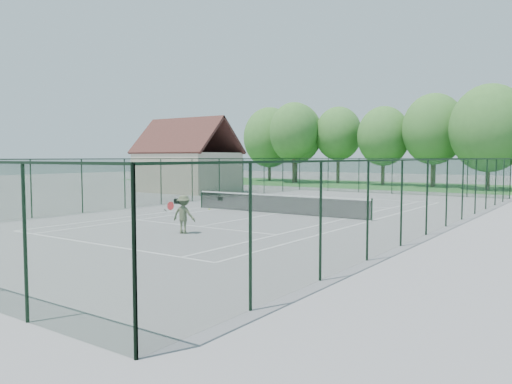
% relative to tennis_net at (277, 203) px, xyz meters
% --- Properties ---
extents(ground, '(140.00, 140.00, 0.00)m').
position_rel_tennis_net_xyz_m(ground, '(0.00, 0.00, -0.58)').
color(ground, gray).
rests_on(ground, ground).
extents(grass_far, '(80.00, 16.00, 0.01)m').
position_rel_tennis_net_xyz_m(grass_far, '(0.00, 30.00, -0.57)').
color(grass_far, '#357A32').
rests_on(grass_far, ground).
extents(court_lines, '(11.05, 23.85, 0.01)m').
position_rel_tennis_net_xyz_m(court_lines, '(0.00, 0.00, -0.57)').
color(court_lines, white).
rests_on(court_lines, ground).
extents(tennis_net, '(11.08, 0.08, 1.10)m').
position_rel_tennis_net_xyz_m(tennis_net, '(0.00, 0.00, 0.00)').
color(tennis_net, black).
rests_on(tennis_net, ground).
extents(fence_enclosure, '(18.05, 36.05, 3.02)m').
position_rel_tennis_net_xyz_m(fence_enclosure, '(0.00, 0.00, 0.98)').
color(fence_enclosure, '#17381E').
rests_on(fence_enclosure, ground).
extents(utility_building, '(8.60, 6.27, 6.63)m').
position_rel_tennis_net_xyz_m(utility_building, '(-16.00, 10.00, 2.54)').
color(utility_building, '#C3B69C').
rests_on(utility_building, ground).
extents(tree_line_far, '(39.40, 6.40, 9.70)m').
position_rel_tennis_net_xyz_m(tree_line_far, '(0.00, 30.00, 5.42)').
color(tree_line_far, '#493524').
rests_on(tree_line_far, ground).
extents(sports_bag_a, '(0.45, 0.31, 0.33)m').
position_rel_tennis_net_xyz_m(sports_bag_a, '(-8.52, 0.99, -0.41)').
color(sports_bag_a, black).
rests_on(sports_bag_a, ground).
extents(sports_bag_b, '(0.33, 0.20, 0.25)m').
position_rel_tennis_net_xyz_m(sports_bag_b, '(-7.78, 4.61, -0.45)').
color(sports_bag_b, black).
rests_on(sports_bag_b, ground).
extents(tennis_player, '(1.93, 0.90, 1.57)m').
position_rel_tennis_net_xyz_m(tennis_player, '(0.83, -8.27, 0.21)').
color(tennis_player, '#565C40').
rests_on(tennis_player, ground).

